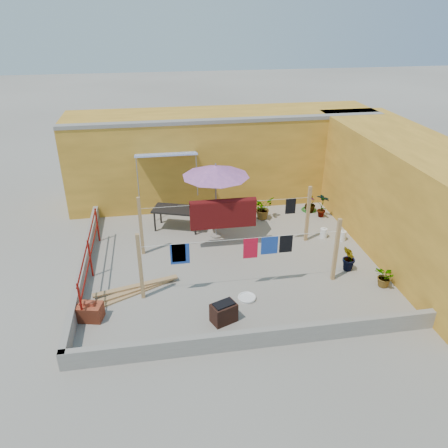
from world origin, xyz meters
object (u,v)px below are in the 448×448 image
at_px(brick_stack, 90,312).
at_px(green_hose, 309,209).
at_px(white_basin, 247,298).
at_px(plant_back_a, 263,208).
at_px(water_jug_b, 324,233).
at_px(patio_umbrella, 216,171).
at_px(brazier, 224,312).
at_px(outdoor_table, 177,211).
at_px(water_jug_a, 342,236).

relative_size(brick_stack, green_hose, 1.20).
distance_m(white_basin, plant_back_a, 4.71).
bearing_deg(water_jug_b, white_basin, -137.78).
distance_m(patio_umbrella, brick_stack, 5.35).
xyz_separation_m(brazier, water_jug_b, (3.77, 3.52, -0.09)).
bearing_deg(outdoor_table, green_hose, 7.93).
xyz_separation_m(white_basin, water_jug_a, (3.57, 2.51, 0.11)).
xyz_separation_m(white_basin, plant_back_a, (1.50, 4.45, 0.34)).
distance_m(water_jug_a, water_jug_b, 0.57).
height_order(brazier, water_jug_a, brazier).
relative_size(patio_umbrella, brazier, 3.64).
relative_size(outdoor_table, green_hose, 3.24).
distance_m(outdoor_table, white_basin, 4.42).
relative_size(outdoor_table, brazier, 2.54).
bearing_deg(brazier, green_hose, 54.22).
height_order(patio_umbrella, outdoor_table, patio_umbrella).
relative_size(water_jug_b, green_hose, 0.67).
relative_size(white_basin, water_jug_a, 1.30).
xyz_separation_m(outdoor_table, water_jug_a, (5.00, -1.63, -0.49)).
distance_m(patio_umbrella, plant_back_a, 2.73).
bearing_deg(plant_back_a, water_jug_a, -43.13).
bearing_deg(water_jug_a, patio_umbrella, 167.11).
bearing_deg(white_basin, brazier, -133.64).
xyz_separation_m(white_basin, green_hose, (3.28, 4.80, -0.01)).
bearing_deg(outdoor_table, plant_back_a, 6.05).
relative_size(patio_umbrella, plant_back_a, 3.17).
bearing_deg(brick_stack, white_basin, 2.50).
relative_size(patio_umbrella, water_jug_a, 6.86).
relative_size(patio_umbrella, water_jug_b, 6.90).
height_order(brick_stack, green_hose, brick_stack).
distance_m(brick_stack, green_hose, 8.61).
bearing_deg(plant_back_a, water_jug_b, -46.97).
xyz_separation_m(water_jug_b, plant_back_a, (-1.56, 1.68, 0.23)).
height_order(outdoor_table, brazier, outdoor_table).
bearing_deg(white_basin, green_hose, 55.60).
bearing_deg(green_hose, brick_stack, -144.82).
distance_m(brick_stack, water_jug_a, 7.79).
xyz_separation_m(outdoor_table, water_jug_b, (4.49, -1.36, -0.49)).
distance_m(brick_stack, plant_back_a, 6.99).
bearing_deg(plant_back_a, white_basin, -108.58).
xyz_separation_m(outdoor_table, brick_stack, (-2.32, -4.30, -0.44)).
height_order(water_jug_a, green_hose, water_jug_a).
relative_size(outdoor_table, water_jug_a, 4.78).
bearing_deg(water_jug_a, water_jug_b, 152.42).
relative_size(patio_umbrella, brick_stack, 3.87).
bearing_deg(brazier, water_jug_a, 37.27).
bearing_deg(water_jug_b, brazier, -136.96).
distance_m(patio_umbrella, green_hose, 4.38).
xyz_separation_m(brazier, white_basin, (0.71, 0.74, -0.21)).
bearing_deg(brick_stack, patio_umbrella, 45.55).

